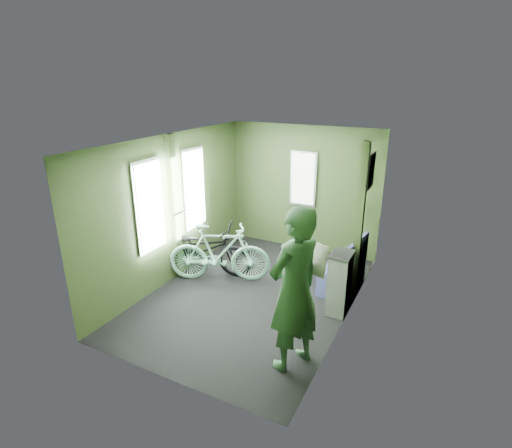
{
  "coord_description": "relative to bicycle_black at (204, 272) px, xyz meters",
  "views": [
    {
      "loc": [
        2.43,
        -4.66,
        3.07
      ],
      "look_at": [
        0.0,
        0.1,
        1.1
      ],
      "focal_mm": 28.0,
      "sensor_mm": 36.0,
      "label": 1
    }
  ],
  "objects": [
    {
      "name": "room",
      "position": [
        1.03,
        -0.23,
        1.44
      ],
      "size": [
        4.0,
        4.02,
        2.31
      ],
      "color": "black",
      "rests_on": "ground"
    },
    {
      "name": "bicycle_black",
      "position": [
        0.0,
        0.0,
        0.0
      ],
      "size": [
        1.76,
        0.97,
        0.93
      ],
      "primitive_type": "imported",
      "rotation": [
        0.0,
        -0.11,
        1.76
      ],
      "color": "black",
      "rests_on": "ground"
    },
    {
      "name": "bicycle_mint",
      "position": [
        0.38,
        -0.11,
        0.0
      ],
      "size": [
        1.68,
        1.12,
        0.99
      ],
      "primitive_type": "imported",
      "rotation": [
        0.0,
        -0.06,
        1.99
      ],
      "color": "#92E1C3",
      "rests_on": "ground"
    },
    {
      "name": "passenger",
      "position": [
        2.16,
        -1.42,
        0.94
      ],
      "size": [
        0.7,
        0.81,
        1.89
      ],
      "rotation": [
        0.0,
        0.0,
        -2.0
      ],
      "color": "#2F5635",
      "rests_on": "ground"
    },
    {
      "name": "waste_box",
      "position": [
        2.32,
        -0.14,
        0.45
      ],
      "size": [
        0.26,
        0.37,
        0.89
      ],
      "primitive_type": "cube",
      "color": "gray",
      "rests_on": "ground"
    },
    {
      "name": "bench_seat",
      "position": [
        2.21,
        0.49,
        0.25
      ],
      "size": [
        0.55,
        0.86,
        0.86
      ],
      "rotation": [
        0.0,
        0.0,
        -0.13
      ],
      "color": "navy",
      "rests_on": "ground"
    }
  ]
}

